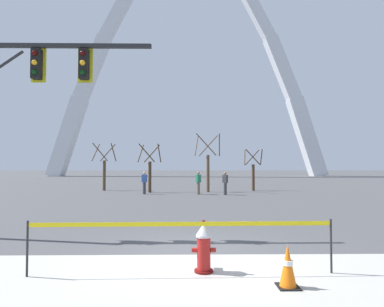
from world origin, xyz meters
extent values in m
plane|color=#474749|center=(0.00, 0.00, 0.00)|extent=(240.00, 240.00, 0.00)
cylinder|color=#5E0F0D|center=(0.18, -1.25, 0.03)|extent=(0.36, 0.36, 0.05)
cylinder|color=maroon|center=(0.18, -1.25, 0.36)|extent=(0.26, 0.26, 0.62)
cylinder|color=#B7B7BC|center=(0.18, -1.25, 0.69)|extent=(0.30, 0.30, 0.04)
cone|color=#B7B7BC|center=(0.18, -1.25, 0.82)|extent=(0.30, 0.30, 0.22)
cylinder|color=#5E0F0D|center=(0.18, -1.25, 0.96)|extent=(0.06, 0.06, 0.06)
cylinder|color=maroon|center=(0.00, -1.25, 0.42)|extent=(0.10, 0.09, 0.09)
cylinder|color=maroon|center=(0.36, -1.25, 0.42)|extent=(0.10, 0.09, 0.09)
cylinder|color=maroon|center=(0.18, -1.05, 0.33)|extent=(0.13, 0.14, 0.13)
cylinder|color=#5E0F0D|center=(0.18, -0.97, 0.33)|extent=(0.15, 0.03, 0.15)
cylinder|color=#232326|center=(-3.07, -1.46, 0.51)|extent=(0.04, 0.04, 1.03)
cylinder|color=#232326|center=(2.59, -1.35, 0.51)|extent=(0.04, 0.04, 1.03)
cube|color=yellow|center=(-0.24, -1.41, 0.95)|extent=(5.66, 0.12, 0.08)
cube|color=black|center=(1.55, -2.04, 0.01)|extent=(0.36, 0.36, 0.03)
cone|color=orange|center=(1.55, -2.04, 0.38)|extent=(0.28, 0.28, 0.70)
cylinder|color=white|center=(1.55, -2.04, 0.42)|extent=(0.17, 0.17, 0.08)
cube|color=#232326|center=(-4.30, 2.04, 5.60)|extent=(6.20, 0.12, 0.12)
cylinder|color=#232326|center=(-5.54, 2.04, 5.05)|extent=(1.11, 0.08, 0.81)
cube|color=black|center=(-4.60, 2.04, 5.05)|extent=(0.26, 0.24, 0.90)
cube|color=gold|center=(-4.60, 2.18, 5.05)|extent=(0.44, 0.03, 1.04)
sphere|color=#360606|center=(-4.60, 1.91, 5.33)|extent=(0.16, 0.16, 0.16)
sphere|color=orange|center=(-4.60, 1.91, 5.05)|extent=(0.16, 0.16, 0.16)
sphere|color=black|center=(-4.60, 1.91, 4.77)|extent=(0.16, 0.16, 0.16)
cube|color=black|center=(-3.20, 2.04, 5.05)|extent=(0.26, 0.24, 0.90)
cube|color=gold|center=(-3.20, 2.18, 5.05)|extent=(0.44, 0.03, 1.04)
sphere|color=#360606|center=(-3.20, 1.91, 5.33)|extent=(0.16, 0.16, 0.16)
sphere|color=orange|center=(-3.20, 1.91, 5.05)|extent=(0.16, 0.16, 0.16)
sphere|color=black|center=(-3.20, 1.91, 4.77)|extent=(0.16, 0.16, 0.16)
cube|color=silver|center=(-22.41, 52.58, 7.26)|extent=(7.06, 2.67, 15.40)
cube|color=silver|center=(-17.93, 52.58, 20.33)|extent=(6.74, 2.39, 12.57)
cube|color=silver|center=(-13.44, 52.58, 30.49)|extent=(6.40, 2.11, 9.76)
cube|color=silver|center=(13.44, 52.58, 30.49)|extent=(6.40, 2.11, 9.76)
cube|color=silver|center=(17.93, 52.58, 20.33)|extent=(6.74, 2.39, 12.57)
cube|color=silver|center=(22.41, 52.58, 7.26)|extent=(7.06, 2.67, 15.40)
cylinder|color=brown|center=(-6.85, 18.70, 1.22)|extent=(0.24, 0.24, 2.44)
cylinder|color=brown|center=(-7.59, 18.85, 3.10)|extent=(0.34, 1.32, 1.46)
cylinder|color=brown|center=(-6.09, 18.63, 3.10)|extent=(0.21, 1.33, 1.46)
cylinder|color=brown|center=(-6.77, 19.45, 3.10)|extent=(1.33, 0.21, 1.46)
cylinder|color=brown|center=(-7.01, 17.96, 3.10)|extent=(1.31, 0.37, 1.46)
cylinder|color=#473323|center=(-2.93, 16.75, 1.16)|extent=(0.24, 0.24, 2.32)
cylinder|color=#473323|center=(-3.64, 16.90, 2.95)|extent=(0.33, 1.26, 1.39)
cylinder|color=#473323|center=(-2.22, 16.68, 2.95)|extent=(0.21, 1.27, 1.39)
cylinder|color=#473323|center=(-2.86, 17.47, 2.95)|extent=(1.27, 0.21, 1.39)
cylinder|color=#473323|center=(-3.09, 16.05, 2.95)|extent=(1.25, 0.35, 1.39)
cylinder|color=brown|center=(1.46, 17.13, 1.41)|extent=(0.24, 0.24, 2.83)
cylinder|color=brown|center=(0.60, 17.30, 3.60)|extent=(0.38, 1.52, 1.69)
cylinder|color=brown|center=(2.34, 17.04, 3.60)|extent=(0.23, 1.53, 1.69)
cylinder|color=brown|center=(1.55, 18.00, 3.60)|extent=(1.53, 0.23, 1.69)
cylinder|color=brown|center=(1.27, 16.27, 3.60)|extent=(1.51, 0.41, 1.69)
cylinder|color=#473323|center=(5.20, 18.38, 1.06)|extent=(0.24, 0.24, 2.12)
cylinder|color=#473323|center=(4.55, 18.51, 2.69)|extent=(0.31, 1.15, 1.28)
cylinder|color=#473323|center=(5.85, 18.32, 2.69)|extent=(0.20, 1.16, 1.28)
cylinder|color=#473323|center=(5.26, 19.04, 2.69)|extent=(1.16, 0.20, 1.28)
cylinder|color=#473323|center=(5.06, 17.74, 2.69)|extent=(1.15, 0.33, 1.28)
cylinder|color=#38383D|center=(-3.16, 15.40, 0.42)|extent=(0.22, 0.22, 0.84)
cube|color=#2D4C99|center=(-3.16, 15.40, 1.11)|extent=(0.39, 0.30, 0.54)
sphere|color=tan|center=(-3.16, 15.40, 1.49)|extent=(0.20, 0.20, 0.20)
cylinder|color=#38383D|center=(2.49, 14.68, 0.42)|extent=(0.22, 0.22, 0.84)
cube|color=#333338|center=(2.49, 14.68, 1.11)|extent=(0.39, 0.38, 0.54)
sphere|color=#936B4C|center=(2.49, 14.68, 1.49)|extent=(0.20, 0.20, 0.20)
cylinder|color=brown|center=(0.66, 15.08, 0.42)|extent=(0.22, 0.22, 0.84)
cube|color=#23754C|center=(0.66, 15.08, 1.11)|extent=(0.38, 0.38, 0.54)
sphere|color=#936B4C|center=(0.66, 15.08, 1.49)|extent=(0.20, 0.20, 0.20)
camera|label=1|loc=(-0.14, -7.45, 2.05)|focal=30.06mm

